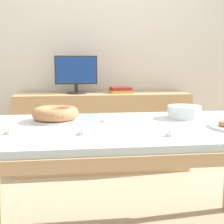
{
  "coord_description": "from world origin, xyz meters",
  "views": [
    {
      "loc": [
        -0.32,
        -1.69,
        1.11
      ],
      "look_at": [
        -0.08,
        0.12,
        0.82
      ],
      "focal_mm": 50.0,
      "sensor_mm": 36.0,
      "label": 1
    }
  ],
  "objects_px": {
    "book_stack": "(121,90)",
    "tealight_right_edge": "(169,134)",
    "cake_chocolate_round": "(55,114)",
    "tealight_near_cakes": "(82,132)",
    "tealight_near_front": "(9,132)",
    "plate_stack": "(184,112)",
    "computer_monitor": "(76,75)",
    "tealight_centre": "(104,120)"
  },
  "relations": [
    {
      "from": "book_stack",
      "to": "tealight_right_edge",
      "type": "relative_size",
      "value": 5.84
    },
    {
      "from": "cake_chocolate_round",
      "to": "tealight_right_edge",
      "type": "xyz_separation_m",
      "value": [
        0.56,
        -0.47,
        -0.03
      ]
    },
    {
      "from": "tealight_near_cakes",
      "to": "book_stack",
      "type": "bearing_deg",
      "value": 74.74
    },
    {
      "from": "tealight_near_cakes",
      "to": "tealight_near_front",
      "type": "xyz_separation_m",
      "value": [
        -0.36,
        0.06,
        0.0
      ]
    },
    {
      "from": "plate_stack",
      "to": "book_stack",
      "type": "bearing_deg",
      "value": 98.92
    },
    {
      "from": "computer_monitor",
      "to": "tealight_near_front",
      "type": "relative_size",
      "value": 10.6
    },
    {
      "from": "tealight_near_cakes",
      "to": "tealight_right_edge",
      "type": "distance_m",
      "value": 0.43
    },
    {
      "from": "cake_chocolate_round",
      "to": "tealight_near_front",
      "type": "relative_size",
      "value": 7.14
    },
    {
      "from": "cake_chocolate_round",
      "to": "tealight_near_front",
      "type": "bearing_deg",
      "value": -123.93
    },
    {
      "from": "cake_chocolate_round",
      "to": "tealight_right_edge",
      "type": "height_order",
      "value": "cake_chocolate_round"
    },
    {
      "from": "computer_monitor",
      "to": "tealight_centre",
      "type": "xyz_separation_m",
      "value": [
        0.14,
        -1.35,
        -0.22
      ]
    },
    {
      "from": "cake_chocolate_round",
      "to": "computer_monitor",
      "type": "bearing_deg",
      "value": 83.53
    },
    {
      "from": "tealight_right_edge",
      "to": "tealight_centre",
      "type": "bearing_deg",
      "value": 124.17
    },
    {
      "from": "computer_monitor",
      "to": "plate_stack",
      "type": "xyz_separation_m",
      "value": [
        0.66,
        -1.3,
        -0.19
      ]
    },
    {
      "from": "tealight_near_cakes",
      "to": "tealight_centre",
      "type": "xyz_separation_m",
      "value": [
        0.14,
        0.31,
        0.0
      ]
    },
    {
      "from": "tealight_right_edge",
      "to": "tealight_near_front",
      "type": "xyz_separation_m",
      "value": [
        -0.77,
        0.15,
        0.0
      ]
    },
    {
      "from": "computer_monitor",
      "to": "book_stack",
      "type": "bearing_deg",
      "value": 0.18
    },
    {
      "from": "book_stack",
      "to": "tealight_near_front",
      "type": "height_order",
      "value": "book_stack"
    },
    {
      "from": "tealight_near_front",
      "to": "plate_stack",
      "type": "bearing_deg",
      "value": 17.04
    },
    {
      "from": "book_stack",
      "to": "tealight_near_front",
      "type": "xyz_separation_m",
      "value": [
        -0.81,
        -1.61,
        -0.06
      ]
    },
    {
      "from": "book_stack",
      "to": "tealight_near_cakes",
      "type": "bearing_deg",
      "value": -105.26
    },
    {
      "from": "computer_monitor",
      "to": "tealight_centre",
      "type": "height_order",
      "value": "computer_monitor"
    },
    {
      "from": "plate_stack",
      "to": "tealight_near_front",
      "type": "xyz_separation_m",
      "value": [
        -1.02,
        -0.31,
        -0.03
      ]
    },
    {
      "from": "tealight_right_edge",
      "to": "plate_stack",
      "type": "bearing_deg",
      "value": 62.2
    },
    {
      "from": "tealight_right_edge",
      "to": "cake_chocolate_round",
      "type": "bearing_deg",
      "value": 140.2
    },
    {
      "from": "computer_monitor",
      "to": "tealight_near_front",
      "type": "height_order",
      "value": "computer_monitor"
    },
    {
      "from": "computer_monitor",
      "to": "tealight_centre",
      "type": "relative_size",
      "value": 10.6
    },
    {
      "from": "tealight_centre",
      "to": "tealight_right_edge",
      "type": "bearing_deg",
      "value": -55.83
    },
    {
      "from": "tealight_centre",
      "to": "tealight_near_front",
      "type": "xyz_separation_m",
      "value": [
        -0.5,
        -0.26,
        0.0
      ]
    },
    {
      "from": "book_stack",
      "to": "tealight_centre",
      "type": "distance_m",
      "value": 1.39
    },
    {
      "from": "book_stack",
      "to": "tealight_centre",
      "type": "height_order",
      "value": "book_stack"
    },
    {
      "from": "book_stack",
      "to": "tealight_near_front",
      "type": "bearing_deg",
      "value": -116.79
    },
    {
      "from": "computer_monitor",
      "to": "book_stack",
      "type": "distance_m",
      "value": 0.48
    },
    {
      "from": "book_stack",
      "to": "tealight_right_edge",
      "type": "bearing_deg",
      "value": -91.31
    },
    {
      "from": "tealight_centre",
      "to": "tealight_near_cakes",
      "type": "bearing_deg",
      "value": -113.9
    },
    {
      "from": "tealight_near_front",
      "to": "computer_monitor",
      "type": "bearing_deg",
      "value": 77.42
    },
    {
      "from": "cake_chocolate_round",
      "to": "tealight_centre",
      "type": "distance_m",
      "value": 0.29
    },
    {
      "from": "book_stack",
      "to": "tealight_near_cakes",
      "type": "relative_size",
      "value": 5.84
    },
    {
      "from": "computer_monitor",
      "to": "cake_chocolate_round",
      "type": "bearing_deg",
      "value": -96.47
    },
    {
      "from": "computer_monitor",
      "to": "tealight_near_front",
      "type": "bearing_deg",
      "value": -102.58
    },
    {
      "from": "computer_monitor",
      "to": "tealight_right_edge",
      "type": "xyz_separation_m",
      "value": [
        0.41,
        -1.76,
        -0.22
      ]
    },
    {
      "from": "tealight_near_cakes",
      "to": "tealight_centre",
      "type": "distance_m",
      "value": 0.34
    }
  ]
}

